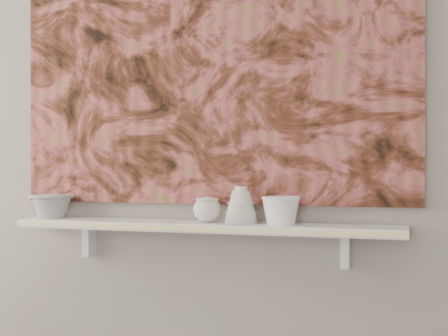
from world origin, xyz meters
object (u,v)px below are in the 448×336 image
at_px(painting, 211,54).
at_px(cup_cream, 207,210).
at_px(bell_vessel, 241,204).
at_px(bowl_white, 281,210).
at_px(bowl_grey, 52,206).
at_px(shelf, 204,226).

xyz_separation_m(painting, cup_cream, (0.01, -0.08, -0.56)).
distance_m(bell_vessel, bowl_white, 0.14).
bearing_deg(bell_vessel, bowl_grey, 180.00).
xyz_separation_m(painting, bowl_grey, (-0.61, -0.08, -0.56)).
bearing_deg(bowl_white, bowl_grey, 180.00).
distance_m(bowl_grey, bowl_white, 0.89).
xyz_separation_m(painting, bell_vessel, (0.14, -0.08, -0.54)).
bearing_deg(painting, bowl_grey, -172.50).
relative_size(bowl_grey, bowl_white, 1.23).
relative_size(bowl_grey, cup_cream, 1.66).
bearing_deg(shelf, bowl_grey, 180.00).
distance_m(cup_cream, bell_vessel, 0.13).
bearing_deg(bowl_grey, shelf, 0.00).
height_order(shelf, painting, painting).
distance_m(shelf, painting, 0.63).
bearing_deg(shelf, painting, 90.00).
relative_size(shelf, painting, 0.93).
xyz_separation_m(cup_cream, bell_vessel, (0.12, 0.00, 0.02)).
xyz_separation_m(bowl_grey, cup_cream, (0.62, 0.00, -0.00)).
relative_size(shelf, cup_cream, 14.12).
bearing_deg(painting, bell_vessel, -30.42).
bearing_deg(bowl_grey, bowl_white, 0.00).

